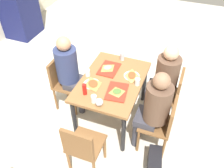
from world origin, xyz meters
TOP-DOWN VIEW (x-y plane):
  - ground_plane at (0.00, 0.00)m, footprint 10.00×10.00m
  - main_table at (0.00, 0.00)m, footprint 1.18×0.83m
  - chair_near_left at (-0.29, -0.80)m, footprint 0.40×0.40m
  - chair_near_right at (0.29, -0.80)m, footprint 0.40×0.40m
  - chair_far_side at (0.00, 0.80)m, footprint 0.40×0.40m
  - chair_left_end at (-0.97, 0.00)m, footprint 0.40×0.40m
  - person_in_red at (-0.29, -0.66)m, footprint 0.32×0.42m
  - person_in_brown_jacket at (0.29, -0.66)m, footprint 0.32×0.42m
  - person_far_side at (-0.00, 0.66)m, footprint 0.32×0.42m
  - tray_red_near at (-0.21, -0.15)m, footprint 0.39×0.30m
  - tray_red_far at (0.21, 0.12)m, footprint 0.36×0.26m
  - paper_plate_center at (-0.18, 0.23)m, footprint 0.22×0.22m
  - paper_plate_near_edge at (0.18, -0.23)m, footprint 0.22×0.22m
  - pizza_slice_a at (-0.22, -0.15)m, footprint 0.21×0.22m
  - pizza_slice_b at (0.21, 0.14)m, footprint 0.24×0.22m
  - pizza_slice_c at (-0.18, 0.20)m, footprint 0.29×0.28m
  - pizza_slice_d at (0.17, -0.23)m, footprint 0.26×0.21m
  - plastic_cup_a at (-0.03, 0.35)m, footprint 0.07×0.07m
  - plastic_cup_b at (0.03, -0.35)m, footprint 0.07×0.07m
  - plastic_cup_c at (-0.47, 0.06)m, footprint 0.07×0.07m
  - soda_can at (0.50, 0.02)m, footprint 0.07×0.07m
  - condiment_bottle at (-0.38, 0.23)m, footprint 0.06×0.06m
  - foil_bundle at (-0.50, -0.02)m, footprint 0.10×0.10m
  - handbag at (-0.64, -0.82)m, footprint 0.34×0.21m

SIDE VIEW (x-z plane):
  - ground_plane at x=0.00m, z-range -0.02..0.00m
  - handbag at x=-0.64m, z-range 0.00..0.28m
  - chair_near_left at x=-0.29m, z-range 0.08..0.94m
  - chair_near_right at x=0.29m, z-range 0.08..0.94m
  - chair_far_side at x=0.00m, z-range 0.08..0.94m
  - chair_left_end at x=-0.97m, z-range 0.08..0.94m
  - main_table at x=0.00m, z-range 0.28..1.03m
  - paper_plate_center at x=-0.18m, z-range 0.75..0.76m
  - paper_plate_near_edge at x=0.18m, z-range 0.75..0.76m
  - tray_red_near at x=-0.21m, z-range 0.75..0.77m
  - tray_red_far at x=0.21m, z-range 0.75..0.77m
  - person_in_red at x=-0.29m, z-range 0.12..1.40m
  - person_in_brown_jacket at x=0.29m, z-range 0.12..1.40m
  - person_far_side at x=0.00m, z-range 0.12..1.40m
  - pizza_slice_c at x=-0.18m, z-range 0.76..0.78m
  - pizza_slice_d at x=0.17m, z-range 0.76..0.78m
  - pizza_slice_b at x=0.21m, z-range 0.76..0.78m
  - pizza_slice_a at x=-0.22m, z-range 0.76..0.78m
  - plastic_cup_a at x=-0.03m, z-range 0.75..0.85m
  - plastic_cup_b at x=0.03m, z-range 0.75..0.85m
  - plastic_cup_c at x=-0.47m, z-range 0.75..0.85m
  - foil_bundle at x=-0.50m, z-range 0.75..0.85m
  - soda_can at x=0.50m, z-range 0.75..0.87m
  - condiment_bottle at x=-0.38m, z-range 0.75..0.91m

